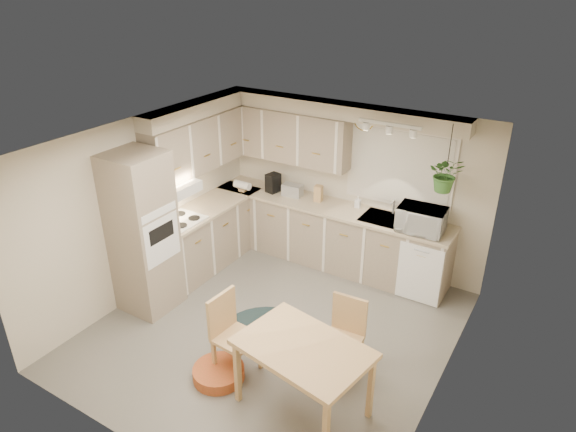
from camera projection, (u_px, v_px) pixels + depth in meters
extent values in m
plane|color=#5F5C54|center=(274.00, 330.00, 6.33)|extent=(4.20, 4.20, 0.00)
plane|color=white|center=(271.00, 143.00, 5.28)|extent=(4.20, 4.20, 0.00)
cube|color=beige|center=(351.00, 184.00, 7.42)|extent=(4.00, 0.04, 2.40)
cube|color=beige|center=(133.00, 351.00, 4.19)|extent=(4.00, 0.04, 2.40)
cube|color=beige|center=(145.00, 206.00, 6.74)|extent=(0.04, 4.20, 2.40)
cube|color=beige|center=(449.00, 298.00, 4.87)|extent=(0.04, 4.20, 2.40)
cube|color=gray|center=(209.00, 235.00, 7.60)|extent=(0.60, 1.85, 0.90)
cube|color=gray|center=(328.00, 235.00, 7.61)|extent=(3.60, 0.60, 0.90)
cube|color=tan|center=(207.00, 207.00, 7.39)|extent=(0.64, 1.89, 0.04)
cube|color=tan|center=(328.00, 207.00, 7.40)|extent=(3.64, 0.64, 0.04)
cube|color=gray|center=(143.00, 234.00, 6.37)|extent=(0.65, 0.65, 2.10)
cube|color=white|center=(162.00, 240.00, 6.22)|extent=(0.02, 0.56, 0.58)
cube|color=gray|center=(201.00, 143.00, 7.16)|extent=(0.35, 2.00, 0.75)
cube|color=gray|center=(286.00, 135.00, 7.48)|extent=(2.00, 0.35, 0.75)
cube|color=beige|center=(197.00, 109.00, 6.96)|extent=(0.30, 2.00, 0.20)
cube|color=beige|center=(337.00, 110.00, 6.92)|extent=(3.60, 0.30, 0.20)
cube|color=white|center=(180.00, 220.00, 6.93)|extent=(0.52, 0.58, 0.02)
cube|color=white|center=(176.00, 189.00, 6.75)|extent=(0.40, 0.60, 0.14)
cube|color=silver|center=(399.00, 168.00, 6.89)|extent=(1.40, 0.02, 1.00)
cube|color=beige|center=(399.00, 168.00, 6.90)|extent=(1.50, 0.02, 1.10)
cube|color=#A9ACB1|center=(387.00, 222.00, 6.99)|extent=(0.70, 0.48, 0.10)
cube|color=white|center=(419.00, 274.00, 6.68)|extent=(0.58, 0.02, 0.83)
cube|color=white|center=(390.00, 124.00, 6.17)|extent=(0.80, 0.04, 0.04)
cylinder|color=gold|center=(364.00, 120.00, 6.90)|extent=(0.30, 0.03, 0.30)
cube|color=tan|center=(303.00, 378.00, 5.04)|extent=(1.37, 1.03, 0.78)
cube|color=tan|center=(236.00, 336.00, 5.50)|extent=(0.47, 0.47, 0.93)
cube|color=tan|center=(342.00, 340.00, 5.49)|extent=(0.43, 0.43, 0.88)
ellipsoid|color=black|center=(271.00, 327.00, 6.37)|extent=(1.33, 1.18, 0.01)
cylinder|color=#BF4426|center=(219.00, 373.00, 5.56)|extent=(0.67, 0.67, 0.13)
imported|color=white|center=(422.00, 217.00, 6.58)|extent=(0.61, 0.36, 0.40)
imported|color=white|center=(358.00, 205.00, 7.31)|extent=(0.09, 0.18, 0.08)
imported|color=#366829|center=(446.00, 178.00, 6.22)|extent=(0.54, 0.56, 0.35)
cube|color=black|center=(273.00, 183.00, 7.78)|extent=(0.20, 0.23, 0.29)
cube|color=#A9ACB1|center=(292.00, 190.00, 7.66)|extent=(0.31, 0.19, 0.18)
cube|color=tan|center=(318.00, 193.00, 7.47)|extent=(0.12, 0.12, 0.24)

